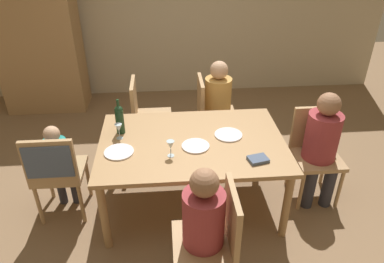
{
  "coord_description": "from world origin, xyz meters",
  "views": [
    {
      "loc": [
        -0.23,
        -2.77,
        2.5
      ],
      "look_at": [
        0.0,
        0.0,
        0.83
      ],
      "focal_mm": 33.86,
      "sensor_mm": 36.0,
      "label": 1
    }
  ],
  "objects_px": {
    "chair_right_end": "(315,147)",
    "chair_far_left": "(145,113)",
    "dining_table": "(192,148)",
    "person_woman_host": "(200,224)",
    "chair_far_right": "(210,110)",
    "dinner_plate_guest_right": "(196,146)",
    "armoire_cabinet": "(37,34)",
    "person_man_guest": "(220,101)",
    "person_man_bearded": "(322,142)",
    "dinner_plate_guest_left": "(119,152)",
    "handbag": "(183,142)",
    "person_child_small": "(59,161)",
    "chair_left_end": "(54,167)",
    "wine_glass_centre": "(119,128)",
    "wine_bottle_tall_green": "(120,118)",
    "wine_glass_near_left": "(171,145)",
    "chair_near": "(215,235)",
    "dinner_plate_host": "(228,135)"
  },
  "relations": [
    {
      "from": "chair_right_end",
      "to": "chair_far_left",
      "type": "distance_m",
      "value": 1.9
    },
    {
      "from": "dining_table",
      "to": "person_woman_host",
      "type": "bearing_deg",
      "value": -91.54
    },
    {
      "from": "chair_far_right",
      "to": "dinner_plate_guest_right",
      "type": "distance_m",
      "value": 1.11
    },
    {
      "from": "armoire_cabinet",
      "to": "person_man_guest",
      "type": "height_order",
      "value": "armoire_cabinet"
    },
    {
      "from": "person_woman_host",
      "to": "chair_far_right",
      "type": "bearing_deg",
      "value": -9.46
    },
    {
      "from": "chair_right_end",
      "to": "person_man_guest",
      "type": "bearing_deg",
      "value": -46.73
    },
    {
      "from": "armoire_cabinet",
      "to": "person_man_bearded",
      "type": "distance_m",
      "value": 3.97
    },
    {
      "from": "dinner_plate_guest_left",
      "to": "handbag",
      "type": "relative_size",
      "value": 0.92
    },
    {
      "from": "chair_right_end",
      "to": "handbag",
      "type": "xyz_separation_m",
      "value": [
        -1.26,
        0.87,
        -0.42
      ]
    },
    {
      "from": "person_woman_host",
      "to": "person_man_guest",
      "type": "relative_size",
      "value": 0.98
    },
    {
      "from": "armoire_cabinet",
      "to": "person_child_small",
      "type": "distance_m",
      "value": 2.47
    },
    {
      "from": "chair_left_end",
      "to": "wine_glass_centre",
      "type": "height_order",
      "value": "chair_left_end"
    },
    {
      "from": "chair_right_end",
      "to": "handbag",
      "type": "distance_m",
      "value": 1.59
    },
    {
      "from": "person_man_bearded",
      "to": "wine_bottle_tall_green",
      "type": "xyz_separation_m",
      "value": [
        -1.88,
        0.23,
        0.21
      ]
    },
    {
      "from": "person_man_guest",
      "to": "dinner_plate_guest_left",
      "type": "distance_m",
      "value": 1.52
    },
    {
      "from": "armoire_cabinet",
      "to": "chair_left_end",
      "type": "distance_m",
      "value": 2.6
    },
    {
      "from": "person_man_bearded",
      "to": "wine_glass_centre",
      "type": "height_order",
      "value": "person_man_bearded"
    },
    {
      "from": "handbag",
      "to": "chair_far_left",
      "type": "bearing_deg",
      "value": 180.0
    },
    {
      "from": "person_man_guest",
      "to": "wine_bottle_tall_green",
      "type": "height_order",
      "value": "person_man_guest"
    },
    {
      "from": "wine_glass_near_left",
      "to": "chair_near",
      "type": "bearing_deg",
      "value": -68.68
    },
    {
      "from": "dinner_plate_guest_left",
      "to": "chair_left_end",
      "type": "bearing_deg",
      "value": 178.71
    },
    {
      "from": "armoire_cabinet",
      "to": "dinner_plate_guest_left",
      "type": "bearing_deg",
      "value": -62.21
    },
    {
      "from": "armoire_cabinet",
      "to": "person_woman_host",
      "type": "distance_m",
      "value": 3.83
    },
    {
      "from": "chair_far_right",
      "to": "handbag",
      "type": "relative_size",
      "value": 3.29
    },
    {
      "from": "chair_far_right",
      "to": "chair_left_end",
      "type": "distance_m",
      "value": 1.86
    },
    {
      "from": "dinner_plate_host",
      "to": "handbag",
      "type": "xyz_separation_m",
      "value": [
        -0.38,
        0.89,
        -0.62
      ]
    },
    {
      "from": "chair_left_end",
      "to": "wine_bottle_tall_green",
      "type": "xyz_separation_m",
      "value": [
        0.57,
        0.33,
        0.28
      ]
    },
    {
      "from": "chair_near",
      "to": "wine_glass_near_left",
      "type": "xyz_separation_m",
      "value": [
        -0.29,
        0.73,
        0.3
      ]
    },
    {
      "from": "person_woman_host",
      "to": "wine_glass_centre",
      "type": "xyz_separation_m",
      "value": [
        -0.63,
        1.06,
        0.19
      ]
    },
    {
      "from": "dinner_plate_guest_left",
      "to": "dinner_plate_guest_right",
      "type": "xyz_separation_m",
      "value": [
        0.67,
        0.04,
        0.0
      ]
    },
    {
      "from": "chair_near",
      "to": "person_child_small",
      "type": "height_order",
      "value": "person_child_small"
    },
    {
      "from": "chair_near",
      "to": "handbag",
      "type": "distance_m",
      "value": 1.96
    },
    {
      "from": "chair_left_end",
      "to": "handbag",
      "type": "bearing_deg",
      "value": 42.13
    },
    {
      "from": "chair_far_left",
      "to": "person_woman_host",
      "type": "distance_m",
      "value": 1.97
    },
    {
      "from": "chair_left_end",
      "to": "person_man_bearded",
      "type": "xyz_separation_m",
      "value": [
        2.45,
        0.1,
        0.07
      ]
    },
    {
      "from": "person_man_guest",
      "to": "dinner_plate_guest_right",
      "type": "xyz_separation_m",
      "value": [
        -0.38,
        -1.05,
        0.08
      ]
    },
    {
      "from": "person_man_bearded",
      "to": "wine_bottle_tall_green",
      "type": "bearing_deg",
      "value": -7.04
    },
    {
      "from": "armoire_cabinet",
      "to": "dinner_plate_guest_right",
      "type": "bearing_deg",
      "value": -50.92
    },
    {
      "from": "chair_near",
      "to": "wine_glass_centre",
      "type": "xyz_separation_m",
      "value": [
        -0.75,
        1.06,
        0.3
      ]
    },
    {
      "from": "wine_glass_centre",
      "to": "dinner_plate_guest_right",
      "type": "xyz_separation_m",
      "value": [
        0.68,
        -0.2,
        -0.1
      ]
    },
    {
      "from": "dinner_plate_guest_left",
      "to": "wine_glass_centre",
      "type": "bearing_deg",
      "value": 93.29
    },
    {
      "from": "wine_glass_centre",
      "to": "handbag",
      "type": "distance_m",
      "value": 1.29
    },
    {
      "from": "dining_table",
      "to": "chair_right_end",
      "type": "height_order",
      "value": "chair_right_end"
    },
    {
      "from": "person_woman_host",
      "to": "dinner_plate_host",
      "type": "distance_m",
      "value": 1.09
    },
    {
      "from": "person_woman_host",
      "to": "dinner_plate_host",
      "type": "height_order",
      "value": "person_woman_host"
    },
    {
      "from": "chair_near",
      "to": "chair_left_end",
      "type": "distance_m",
      "value": 1.56
    },
    {
      "from": "wine_glass_centre",
      "to": "dinner_plate_host",
      "type": "xyz_separation_m",
      "value": [
        1.01,
        -0.03,
        -0.1
      ]
    },
    {
      "from": "chair_right_end",
      "to": "chair_left_end",
      "type": "bearing_deg",
      "value": 4.92
    },
    {
      "from": "chair_right_end",
      "to": "wine_glass_near_left",
      "type": "bearing_deg",
      "value": 12.25
    },
    {
      "from": "wine_glass_centre",
      "to": "chair_near",
      "type": "bearing_deg",
      "value": -54.77
    }
  ]
}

